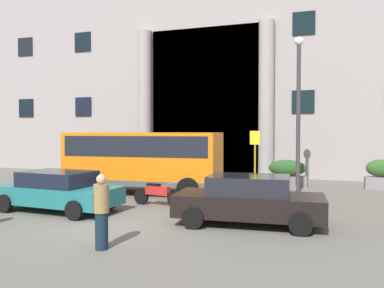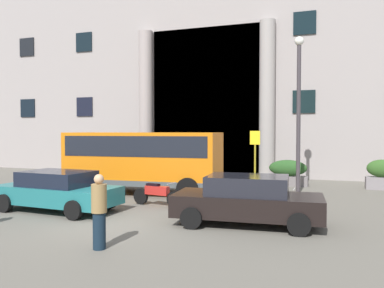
# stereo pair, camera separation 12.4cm
# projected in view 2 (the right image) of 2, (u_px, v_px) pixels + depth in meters

# --- Properties ---
(ground_plane) EXTENTS (80.00, 64.00, 0.12)m
(ground_plane) POSITION_uv_depth(u_px,v_px,m) (109.00, 226.00, 11.66)
(ground_plane) COLOR #5D5950
(office_building_facade) EXTENTS (36.37, 9.70, 20.08)m
(office_building_facade) POSITION_uv_depth(u_px,v_px,m) (238.00, 29.00, 27.82)
(office_building_facade) COLOR gray
(office_building_facade) RESTS_ON ground_plane
(orange_minibus) EXTENTS (6.90, 3.02, 2.69)m
(orange_minibus) POSITION_uv_depth(u_px,v_px,m) (144.00, 157.00, 17.30)
(orange_minibus) COLOR orange
(orange_minibus) RESTS_ON ground_plane
(bus_stop_sign) EXTENTS (0.44, 0.08, 2.76)m
(bus_stop_sign) POSITION_uv_depth(u_px,v_px,m) (255.00, 155.00, 17.14)
(bus_stop_sign) COLOR #A09120
(bus_stop_sign) RESTS_ON ground_plane
(hedge_planter_east) EXTENTS (1.52, 0.78, 1.49)m
(hedge_planter_east) POSITION_uv_depth(u_px,v_px,m) (199.00, 168.00, 21.33)
(hedge_planter_east) COLOR #686A59
(hedge_planter_east) RESTS_ON ground_plane
(hedge_planter_west) EXTENTS (1.67, 0.81, 1.31)m
(hedge_planter_west) POSITION_uv_depth(u_px,v_px,m) (129.00, 167.00, 23.32)
(hedge_planter_west) COLOR gray
(hedge_planter_west) RESTS_ON ground_plane
(hedge_planter_far_east) EXTENTS (1.97, 0.81, 1.29)m
(hedge_planter_far_east) POSITION_uv_depth(u_px,v_px,m) (288.00, 173.00, 19.82)
(hedge_planter_far_east) COLOR slate
(hedge_planter_far_east) RESTS_ON ground_plane
(hedge_planter_far_west) EXTENTS (1.44, 0.73, 1.41)m
(hedge_planter_far_west) POSITION_uv_depth(u_px,v_px,m) (382.00, 175.00, 18.45)
(hedge_planter_far_west) COLOR slate
(hedge_planter_far_west) RESTS_ON ground_plane
(white_taxi_kerbside) EXTENTS (4.45, 2.28, 1.37)m
(white_taxi_kerbside) POSITION_uv_depth(u_px,v_px,m) (57.00, 190.00, 13.54)
(white_taxi_kerbside) COLOR #1D6668
(white_taxi_kerbside) RESTS_ON ground_plane
(parked_sedan_second) EXTENTS (4.42, 2.26, 1.45)m
(parked_sedan_second) POSITION_uv_depth(u_px,v_px,m) (247.00, 200.00, 11.51)
(parked_sedan_second) COLOR black
(parked_sedan_second) RESTS_ON ground_plane
(scooter_by_planter) EXTENTS (2.07, 0.63, 0.89)m
(scooter_by_planter) POSITION_uv_depth(u_px,v_px,m) (156.00, 194.00, 14.39)
(scooter_by_planter) COLOR black
(scooter_by_planter) RESTS_ON ground_plane
(motorcycle_far_end) EXTENTS (1.89, 0.63, 0.89)m
(motorcycle_far_end) POSITION_uv_depth(u_px,v_px,m) (49.00, 187.00, 16.13)
(motorcycle_far_end) COLOR black
(motorcycle_far_end) RESTS_ON ground_plane
(motorcycle_near_kerb) EXTENTS (1.94, 0.55, 0.89)m
(motorcycle_near_kerb) POSITION_uv_depth(u_px,v_px,m) (275.00, 201.00, 12.95)
(motorcycle_near_kerb) COLOR black
(motorcycle_near_kerb) RESTS_ON ground_plane
(pedestrian_woman_with_bag) EXTENTS (0.36, 0.36, 1.76)m
(pedestrian_woman_with_bag) POSITION_uv_depth(u_px,v_px,m) (99.00, 211.00, 9.13)
(pedestrian_woman_with_bag) COLOR #11212E
(pedestrian_woman_with_bag) RESTS_ON ground_plane
(lamppost_plaza_centre) EXTENTS (0.40, 0.40, 6.92)m
(lamppost_plaza_centre) POSITION_uv_depth(u_px,v_px,m) (299.00, 101.00, 17.30)
(lamppost_plaza_centre) COLOR #383236
(lamppost_plaza_centre) RESTS_ON ground_plane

